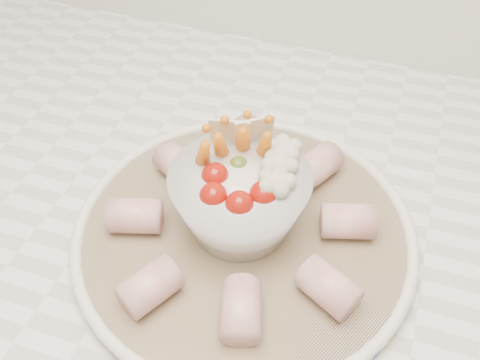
% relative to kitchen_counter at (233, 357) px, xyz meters
% --- Properties ---
extents(kitchen_counter, '(2.04, 0.62, 0.92)m').
position_rel_kitchen_counter_xyz_m(kitchen_counter, '(0.00, 0.00, 0.00)').
color(kitchen_counter, beige).
rests_on(kitchen_counter, ground).
extents(serving_platter, '(0.46, 0.46, 0.02)m').
position_rel_kitchen_counter_xyz_m(serving_platter, '(0.04, -0.08, 0.47)').
color(serving_platter, navy).
rests_on(serving_platter, kitchen_counter).
extents(veggie_bowl, '(0.14, 0.14, 0.11)m').
position_rel_kitchen_counter_xyz_m(veggie_bowl, '(0.04, -0.07, 0.52)').
color(veggie_bowl, silver).
rests_on(veggie_bowl, serving_platter).
extents(cured_meat_rolls, '(0.27, 0.28, 0.04)m').
position_rel_kitchen_counter_xyz_m(cured_meat_rolls, '(0.04, -0.08, 0.49)').
color(cured_meat_rolls, '#C1585A').
rests_on(cured_meat_rolls, serving_platter).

